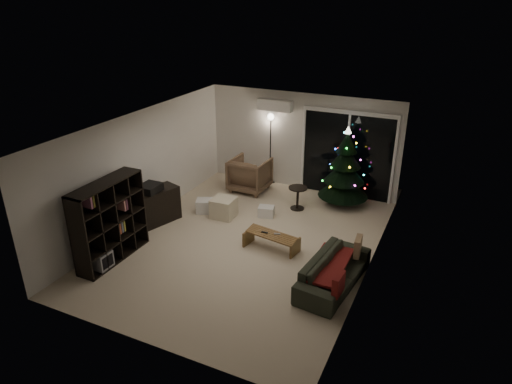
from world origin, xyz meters
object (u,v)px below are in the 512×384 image
Objects in this scene: armchair at (250,174)px; sofa at (334,271)px; bookshelf at (102,219)px; coffee_table at (271,242)px; christmas_tree at (345,166)px; media_cabinet at (152,208)px.

armchair is 0.51× the size of sofa.
bookshelf is 1.68× the size of armchair.
armchair is at bearing 84.02° from bookshelf.
armchair is (1.14, 4.11, -0.37)m from bookshelf.
armchair reaches higher than coffee_table.
christmas_tree reaches higher than coffee_table.
christmas_tree reaches higher than armchair.
bookshelf reaches higher than sofa.
sofa is 0.95× the size of christmas_tree.
armchair is 3.04m from coffee_table.
armchair is at bearing -175.24° from christmas_tree.
christmas_tree reaches higher than bookshelf.
christmas_tree is at bearing 56.56° from media_cabinet.
coffee_table is at bearing 20.17° from media_cabinet.
armchair is 4.47m from sofa.
media_cabinet is at bearing 67.14° from armchair.
christmas_tree reaches higher than sofa.
sofa is 3.51m from christmas_tree.
bookshelf is 4.44m from sofa.
media_cabinet is at bearing -168.28° from coffee_table.
armchair is at bearing 133.70° from coffee_table.
media_cabinet is at bearing 89.22° from sofa.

